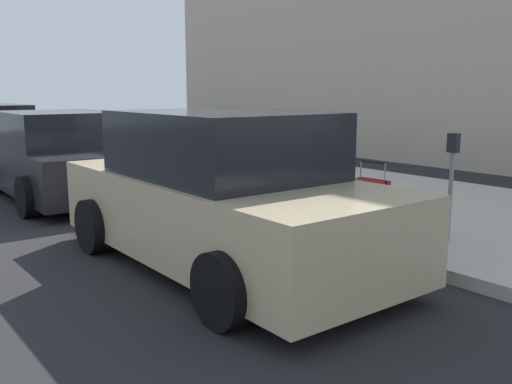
# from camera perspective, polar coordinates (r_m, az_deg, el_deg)

# --- Properties ---
(ground_plane) EXTENTS (40.00, 40.00, 0.00)m
(ground_plane) POSITION_cam_1_polar(r_m,az_deg,el_deg) (9.37, -6.85, -1.37)
(ground_plane) COLOR black
(sidewalk_curb) EXTENTS (18.00, 5.00, 0.14)m
(sidewalk_curb) POSITION_cam_1_polar(r_m,az_deg,el_deg) (10.85, 4.48, 0.65)
(sidewalk_curb) COLOR #ADA89E
(sidewalk_curb) RESTS_ON ground_plane
(suitcase_red_0) EXTENTS (0.44, 0.22, 0.88)m
(suitcase_red_0) POSITION_cam_1_polar(r_m,az_deg,el_deg) (7.31, 11.70, -1.17)
(suitcase_red_0) COLOR red
(suitcase_red_0) RESTS_ON sidewalk_curb
(suitcase_maroon_1) EXTENTS (0.44, 0.23, 0.58)m
(suitcase_maroon_1) POSITION_cam_1_polar(r_m,az_deg,el_deg) (7.70, 8.76, -0.94)
(suitcase_maroon_1) COLOR maroon
(suitcase_maroon_1) RESTS_ON sidewalk_curb
(suitcase_navy_2) EXTENTS (0.41, 0.23, 0.85)m
(suitcase_navy_2) POSITION_cam_1_polar(r_m,az_deg,el_deg) (8.04, 5.95, -0.14)
(suitcase_navy_2) COLOR navy
(suitcase_navy_2) RESTS_ON sidewalk_curb
(suitcase_olive_3) EXTENTS (0.38, 0.27, 0.74)m
(suitcase_olive_3) POSITION_cam_1_polar(r_m,az_deg,el_deg) (8.38, 3.42, 0.15)
(suitcase_olive_3) COLOR #59601E
(suitcase_olive_3) RESTS_ON sidewalk_curb
(suitcase_silver_4) EXTENTS (0.50, 0.20, 1.04)m
(suitcase_silver_4) POSITION_cam_1_polar(r_m,az_deg,el_deg) (8.74, 0.93, 1.24)
(suitcase_silver_4) COLOR #9EA0A8
(suitcase_silver_4) RESTS_ON sidewalk_curb
(suitcase_black_5) EXTENTS (0.46, 0.27, 0.59)m
(suitcase_black_5) POSITION_cam_1_polar(r_m,az_deg,el_deg) (9.20, -1.40, 1.07)
(suitcase_black_5) COLOR black
(suitcase_black_5) RESTS_ON sidewalk_curb
(fire_hydrant) EXTENTS (0.39, 0.21, 0.81)m
(fire_hydrant) POSITION_cam_1_polar(r_m,az_deg,el_deg) (10.03, -4.81, 2.72)
(fire_hydrant) COLOR #99999E
(fire_hydrant) RESTS_ON sidewalk_curb
(bollard_post) EXTENTS (0.13, 0.13, 0.83)m
(bollard_post) POSITION_cam_1_polar(r_m,az_deg,el_deg) (10.41, -7.16, 2.89)
(bollard_post) COLOR #333338
(bollard_post) RESTS_ON sidewalk_curb
(parking_meter) EXTENTS (0.12, 0.09, 1.27)m
(parking_meter) POSITION_cam_1_polar(r_m,az_deg,el_deg) (6.82, 19.36, 1.97)
(parking_meter) COLOR slate
(parking_meter) RESTS_ON sidewalk_curb
(parked_car_beige_0) EXTENTS (4.35, 2.09, 1.68)m
(parked_car_beige_0) POSITION_cam_1_polar(r_m,az_deg,el_deg) (5.99, -3.48, -0.37)
(parked_car_beige_0) COLOR tan
(parked_car_beige_0) RESTS_ON ground_plane
(parked_car_charcoal_1) EXTENTS (4.27, 2.16, 1.53)m
(parked_car_charcoal_1) POSITION_cam_1_polar(r_m,az_deg,el_deg) (10.48, -19.37, 3.35)
(parked_car_charcoal_1) COLOR black
(parked_car_charcoal_1) RESTS_ON ground_plane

